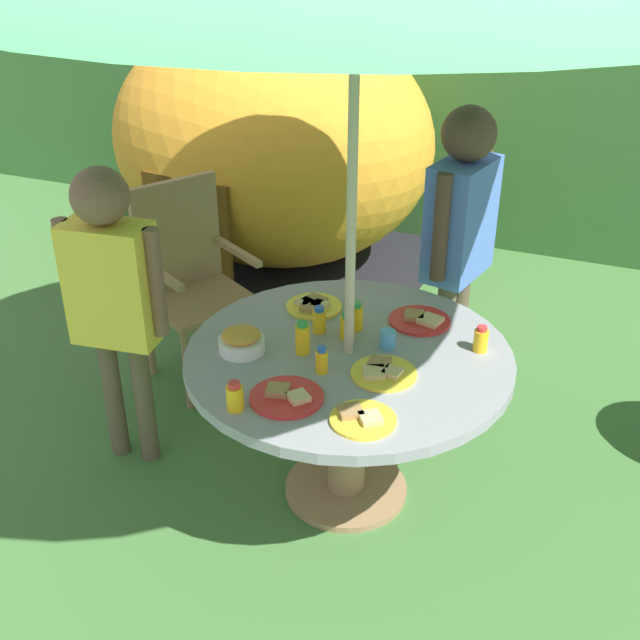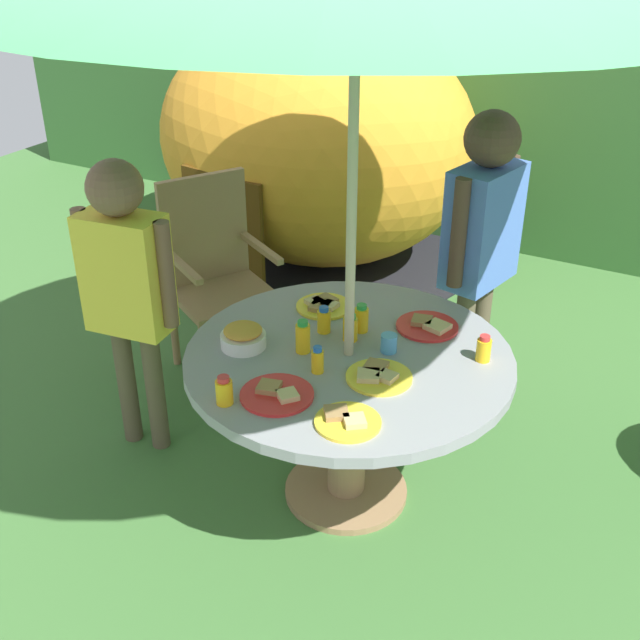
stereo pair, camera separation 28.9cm
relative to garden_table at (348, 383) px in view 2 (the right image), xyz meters
name	(u,v)px [view 2 (the right image)]	position (x,y,z in m)	size (l,w,h in m)	color
ground_plane	(346,494)	(0.00, 0.00, -0.56)	(10.00, 10.00, 0.02)	#3D6B33
hedge_backdrop	(562,85)	(0.00, 3.13, 0.54)	(9.00, 0.70, 2.17)	#33602D
garden_table	(348,383)	(0.00, 0.00, 0.00)	(1.25, 1.25, 0.68)	#93704C
wooden_chair	(215,268)	(-1.06, 0.61, 0.00)	(0.61, 0.61, 1.00)	#93704C
dome_tent	(315,140)	(-1.31, 2.11, 0.24)	(2.48, 2.48, 1.60)	orange
child_in_blue_shirt	(483,226)	(0.20, 0.92, 0.36)	(0.28, 0.47, 1.42)	brown
child_in_yellow_shirt	(126,274)	(-0.96, -0.12, 0.30)	(0.45, 0.23, 1.33)	brown
snack_bowl	(243,337)	(-0.38, -0.15, 0.18)	(0.17, 0.17, 0.09)	white
plate_front_edge	(347,420)	(0.19, -0.40, 0.15)	(0.22, 0.22, 0.03)	yellow
plate_far_right	(323,305)	(-0.26, 0.28, 0.15)	(0.23, 0.23, 0.03)	yellow
plate_mid_right	(428,326)	(0.19, 0.33, 0.15)	(0.25, 0.25, 0.03)	red
plate_center_back	(378,376)	(0.17, -0.10, 0.15)	(0.24, 0.24, 0.03)	yellow
plate_near_left	(277,394)	(-0.09, -0.37, 0.14)	(0.26, 0.26, 0.03)	red
juice_bottle_near_right	(324,320)	(-0.16, 0.10, 0.19)	(0.05, 0.05, 0.11)	yellow
juice_bottle_far_left	(361,319)	(-0.04, 0.18, 0.19)	(0.06, 0.06, 0.12)	yellow
juice_bottle_center_front	(318,360)	(-0.04, -0.17, 0.18)	(0.05, 0.05, 0.10)	yellow
juice_bottle_mid_left	(303,337)	(-0.16, -0.07, 0.20)	(0.06, 0.06, 0.13)	yellow
juice_bottle_back_edge	(224,391)	(-0.23, -0.49, 0.18)	(0.06, 0.06, 0.11)	yellow
juice_bottle_spot_a	(484,349)	(0.46, 0.20, 0.18)	(0.06, 0.06, 0.10)	yellow
juice_bottle_spot_b	(350,328)	(-0.04, 0.10, 0.19)	(0.06, 0.06, 0.11)	yellow
cup_near	(389,343)	(0.12, 0.09, 0.17)	(0.06, 0.06, 0.07)	#4C99D8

